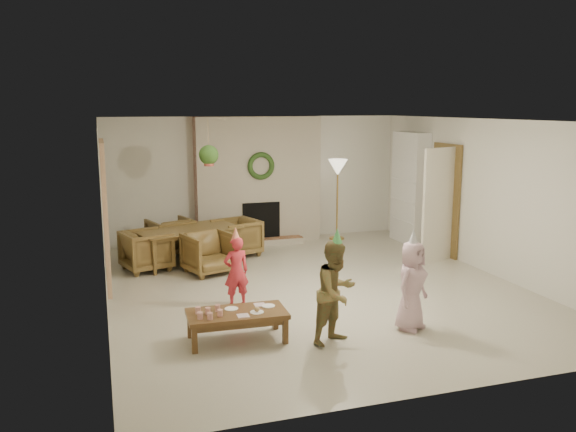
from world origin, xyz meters
name	(u,v)px	position (x,y,z in m)	size (l,w,h in m)	color
floor	(315,288)	(0.00, 0.00, 0.00)	(7.00, 7.00, 0.00)	#B7B29E
ceiling	(316,120)	(0.00, 0.00, 2.50)	(7.00, 7.00, 0.00)	white
wall_back	(256,179)	(0.00, 3.50, 1.25)	(7.00, 7.00, 0.00)	silver
wall_front	(448,267)	(0.00, -3.50, 1.25)	(7.00, 7.00, 0.00)	silver
wall_left	(102,218)	(-3.00, 0.00, 1.25)	(7.00, 7.00, 0.00)	silver
wall_right	(489,197)	(3.00, 0.00, 1.25)	(7.00, 7.00, 0.00)	silver
fireplace_mass	(258,180)	(0.00, 3.30, 1.25)	(2.50, 0.40, 2.50)	#5C1B18
fireplace_hearth	(263,242)	(0.00, 2.95, 0.06)	(1.60, 0.30, 0.12)	brown
fireplace_firebox	(261,221)	(0.00, 3.12, 0.45)	(0.75, 0.12, 0.75)	black
fireplace_wreath	(261,166)	(0.00, 3.07, 1.55)	(0.54, 0.54, 0.10)	#224319
floor_lamp_base	(337,238)	(1.58, 3.00, 0.02)	(0.31, 0.31, 0.03)	gold
floor_lamp_post	(337,202)	(1.58, 3.00, 0.77)	(0.03, 0.03, 1.48)	gold
floor_lamp_shade	(338,167)	(1.58, 3.00, 1.48)	(0.39, 0.39, 0.33)	beige
bookshelf_carcass	(410,188)	(2.84, 2.30, 1.10)	(0.30, 1.00, 2.20)	white
bookshelf_shelf_a	(408,220)	(2.82, 2.30, 0.45)	(0.30, 0.92, 0.03)	white
bookshelf_shelf_b	(408,200)	(2.82, 2.30, 0.85)	(0.30, 0.92, 0.03)	white
bookshelf_shelf_c	(409,181)	(2.82, 2.30, 1.25)	(0.30, 0.92, 0.03)	white
bookshelf_shelf_d	(410,160)	(2.82, 2.30, 1.65)	(0.30, 0.92, 0.03)	white
books_row_lower	(411,215)	(2.80, 2.15, 0.59)	(0.20, 0.40, 0.24)	maroon
books_row_mid	(406,193)	(2.80, 2.35, 0.99)	(0.20, 0.44, 0.24)	#284B94
books_row_upper	(411,175)	(2.80, 2.20, 1.38)	(0.20, 0.36, 0.22)	#B58126
door_frame	(445,200)	(2.96, 1.20, 1.02)	(0.05, 0.86, 2.04)	brown
door_leaf	(438,205)	(2.58, 0.82, 1.00)	(0.05, 0.80, 2.00)	beige
curtain_panel	(105,215)	(-2.96, 0.20, 1.25)	(0.06, 1.20, 2.00)	beige
dining_table	(189,246)	(-1.60, 2.01, 0.31)	(1.74, 0.97, 0.61)	brown
dining_chair_near	(209,253)	(-1.37, 1.28, 0.34)	(0.72, 0.74, 0.68)	brown
dining_chair_far	(171,236)	(-1.83, 2.74, 0.34)	(0.72, 0.74, 0.68)	brown
dining_chair_left	(147,250)	(-2.33, 1.78, 0.34)	(0.72, 0.74, 0.68)	brown
dining_chair_right	(237,237)	(-0.68, 2.29, 0.34)	(0.72, 0.74, 0.68)	brown
hanging_plant_cord	(208,141)	(-1.30, 1.50, 2.15)	(0.01, 0.01, 0.70)	tan
hanging_plant_pot	(209,162)	(-1.30, 1.50, 1.80)	(0.16, 0.16, 0.12)	#AD4738
hanging_plant_foliage	(209,155)	(-1.30, 1.50, 1.92)	(0.32, 0.32, 0.32)	#284E1A
coffee_table_top	(237,314)	(-1.57, -1.63, 0.33)	(1.15, 0.57, 0.05)	brown
coffee_table_apron	(237,319)	(-1.57, -1.63, 0.26)	(1.06, 0.49, 0.07)	brown
coffee_leg_fl	(195,340)	(-2.10, -1.84, 0.15)	(0.06, 0.06, 0.30)	brown
coffee_leg_fr	(285,331)	(-1.06, -1.88, 0.15)	(0.06, 0.06, 0.30)	brown
coffee_leg_bl	(190,325)	(-2.08, -1.37, 0.15)	(0.06, 0.06, 0.30)	brown
coffee_leg_br	(275,317)	(-1.04, -1.42, 0.15)	(0.06, 0.06, 0.30)	brown
cup_a	(200,316)	(-2.02, -1.74, 0.39)	(0.06, 0.06, 0.08)	silver
cup_b	(198,310)	(-2.01, -1.57, 0.39)	(0.06, 0.06, 0.08)	silver
cup_c	(210,316)	(-1.91, -1.79, 0.39)	(0.06, 0.06, 0.08)	silver
cup_d	(208,311)	(-1.91, -1.61, 0.39)	(0.06, 0.06, 0.08)	silver
cup_e	(220,313)	(-1.79, -1.73, 0.39)	(0.06, 0.06, 0.08)	silver
cup_f	(218,308)	(-1.78, -1.55, 0.39)	(0.06, 0.06, 0.08)	silver
plate_a	(231,309)	(-1.61, -1.52, 0.36)	(0.16, 0.16, 0.01)	white
plate_b	(257,312)	(-1.35, -1.73, 0.36)	(0.16, 0.16, 0.01)	white
plate_c	(268,306)	(-1.17, -1.56, 0.36)	(0.16, 0.16, 0.01)	white
food_scoop	(257,309)	(-1.35, -1.73, 0.39)	(0.06, 0.06, 0.06)	tan
napkin_left	(243,316)	(-1.53, -1.79, 0.36)	(0.13, 0.13, 0.01)	#D9A0B4
napkin_right	(260,305)	(-1.26, -1.48, 0.36)	(0.13, 0.13, 0.01)	#D9A0B4
child_red	(236,272)	(-1.30, -0.43, 0.48)	(0.35, 0.23, 0.97)	red
party_hat_red	(236,234)	(-1.30, -0.43, 1.01)	(0.13, 0.13, 0.18)	gold
child_plaid	(336,292)	(-0.49, -2.02, 0.60)	(0.59, 0.46, 1.21)	#974E29
party_hat_plaid	(337,237)	(-0.49, -2.02, 1.25)	(0.14, 0.14, 0.20)	#55C765
child_pink	(412,285)	(0.54, -1.91, 0.55)	(0.54, 0.35, 1.11)	#D0A6B4
party_hat_pink	(414,238)	(0.54, -1.91, 1.15)	(0.14, 0.14, 0.20)	#BBBCC2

